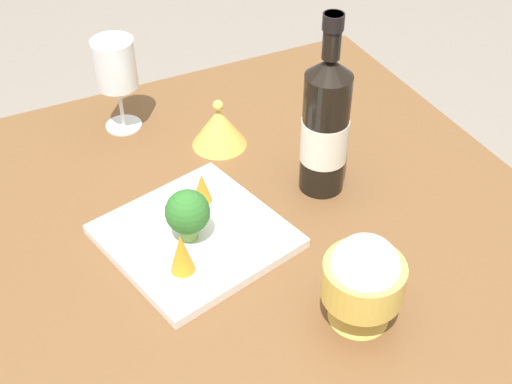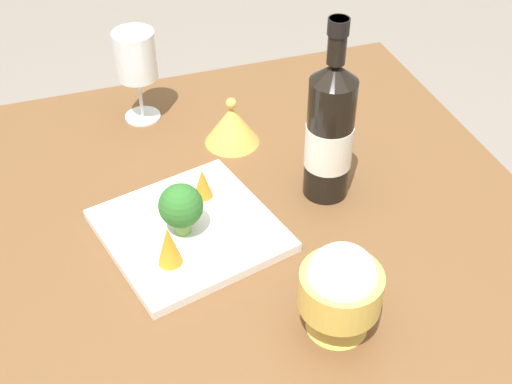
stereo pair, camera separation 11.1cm
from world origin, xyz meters
TOP-DOWN VIEW (x-y plane):
  - dining_table at (0.00, 0.00)m, footprint 0.89×0.89m
  - wine_bottle at (-0.00, 0.12)m, footprint 0.08×0.08m
  - wine_glass at (-0.32, -0.12)m, footprint 0.08×0.08m
  - rice_bowl at (0.27, 0.02)m, footprint 0.11×0.11m
  - rice_bowl_lid at (-0.18, 0.02)m, footprint 0.10×0.10m
  - serving_plate at (0.03, -0.12)m, footprint 0.30×0.30m
  - broccoli_floret at (0.04, -0.13)m, footprint 0.07×0.07m
  - carrot_garnish_left at (-0.03, -0.08)m, footprint 0.03×0.03m
  - carrot_garnish_right at (0.10, -0.16)m, footprint 0.04×0.04m

SIDE VIEW (x-z plane):
  - dining_table at x=0.00m, z-range 0.29..1.03m
  - serving_plate at x=0.03m, z-range 0.74..0.76m
  - rice_bowl_lid at x=-0.18m, z-range 0.74..0.83m
  - carrot_garnish_left at x=-0.03m, z-range 0.76..0.81m
  - carrot_garnish_right at x=0.10m, z-range 0.76..0.83m
  - broccoli_floret at x=0.04m, z-range 0.77..0.85m
  - rice_bowl at x=0.27m, z-range 0.75..0.89m
  - wine_bottle at x=0.00m, z-range 0.71..1.02m
  - wine_glass at x=-0.32m, z-range 0.78..0.96m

